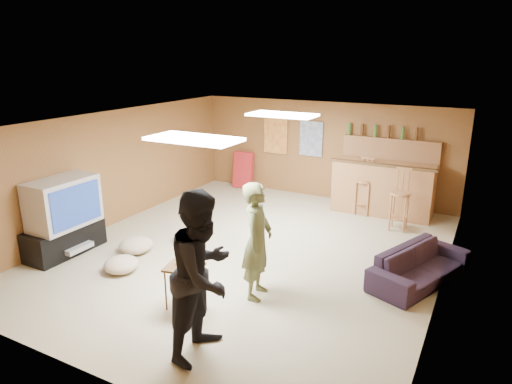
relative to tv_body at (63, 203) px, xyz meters
The scene contains 32 objects.
ground 3.18m from the tv_body, 29.51° to the left, with size 7.00×7.00×0.00m, color tan.
ceiling 3.31m from the tv_body, 29.51° to the left, with size 6.00×7.00×0.02m, color silver.
wall_back 5.66m from the tv_body, 62.08° to the left, with size 6.00×0.02×2.20m, color brown.
wall_front 3.33m from the tv_body, 37.04° to the right, with size 6.00×0.02×2.20m, color brown.
wall_left 1.55m from the tv_body, 103.13° to the left, with size 0.02×7.00×2.20m, color brown.
wall_right 5.85m from the tv_body, 14.87° to the left, with size 0.02×7.00×2.20m, color brown.
tv_stand 0.65m from the tv_body, behind, with size 0.55×1.30×0.50m, color black.
dvd_box 0.76m from the tv_body, ahead, with size 0.35×0.50×0.08m, color #B2B2B7.
tv_body is the anchor object (origin of this frame).
tv_screen 0.31m from the tv_body, ahead, with size 0.02×0.95×0.65m, color navy.
bar_counter 6.09m from the tv_body, 47.00° to the left, with size 2.00×0.60×1.10m, color #966036.
bar_lip 5.91m from the tv_body, 45.34° to the left, with size 2.10×0.12×0.05m, color #432B15.
bar_shelf 6.45m from the tv_body, 49.74° to the left, with size 2.00×0.18×0.05m, color #966036.
bar_backing 6.44m from the tv_body, 49.85° to the left, with size 2.00×0.14×0.60m, color #966036.
poster_left 5.19m from the tv_body, 73.70° to the left, with size 0.60×0.03×0.85m, color #BF3F26.
poster_right 5.51m from the tv_body, 64.65° to the left, with size 0.55×0.03×0.80m, color #334C99.
folding_chair_stack 4.86m from the tv_body, 82.29° to the left, with size 0.50×0.14×0.90m, color #B42127.
ceiling_panel_front 2.94m from the tv_body, ahead, with size 1.20×0.60×0.04m, color white.
ceiling_panel_back 3.99m from the tv_body, 45.54° to the left, with size 1.20×0.60×0.04m, color white.
person_olive 3.44m from the tv_body, ahead, with size 0.59×0.39×1.63m, color #575E36.
person_black 3.65m from the tv_body, 17.35° to the right, with size 0.92×0.72×1.89m, color black.
sofa 5.66m from the tv_body, 17.79° to the left, with size 1.76×0.69×0.51m, color black.
tray_table 2.86m from the tv_body, ahead, with size 0.47×0.37×0.61m, color #432B15.
cup_red_near 2.71m from the tv_body, ahead, with size 0.08×0.08×0.10m, color red.
cup_red_far 2.91m from the tv_body, 11.13° to the right, with size 0.08×0.08×0.11m, color red.
cup_blue 2.95m from the tv_body, ahead, with size 0.08×0.08×0.11m, color navy.
bar_stool_left 5.72m from the tv_body, 48.13° to the left, with size 0.38×0.38×1.21m, color #966036, non-canonical shape.
bar_stool_right 5.94m from the tv_body, 38.43° to the left, with size 0.34×0.34×1.08m, color #966036, non-canonical shape.
cushion_near_tv 1.36m from the tv_body, 30.86° to the left, with size 0.56×0.56×0.25m, color tan.
cushion_mid 2.14m from the tv_body, 44.74° to the left, with size 0.45×0.45×0.20m, color tan.
cushion_far 1.48m from the tv_body, ahead, with size 0.53×0.53×0.24m, color tan.
bottle_row 6.32m from the tv_body, 51.01° to the left, with size 1.48×0.08×0.26m, color #3F7233, non-canonical shape.
Camera 1 is at (3.41, -6.24, 3.23)m, focal length 32.00 mm.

